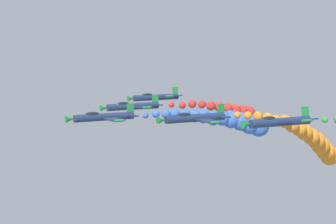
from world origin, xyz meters
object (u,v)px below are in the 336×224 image
object	(u,v)px
airplane_lead	(103,117)
airplane_left_inner	(194,118)
airplane_right_inner	(132,106)
airplane_right_outer	(155,97)
airplane_left_outer	(279,122)

from	to	relation	value
airplane_lead	airplane_left_inner	size ratio (longest dim) A/B	1.00
airplane_right_inner	airplane_left_inner	bearing A→B (deg)	-176.86
airplane_right_inner	airplane_right_outer	bearing A→B (deg)	-41.44
airplane_left_inner	airplane_left_outer	size ratio (longest dim) A/B	1.00
airplane_right_inner	airplane_right_outer	xyz separation A→B (m)	(10.30, -9.09, 0.24)
airplane_lead	airplane_right_outer	distance (m)	26.60
airplane_right_inner	airplane_left_outer	bearing A→B (deg)	-164.97
airplane_right_inner	airplane_lead	bearing A→B (deg)	137.93
airplane_left_inner	airplane_right_inner	world-z (taller)	airplane_left_inner
airplane_left_inner	airplane_right_inner	size ratio (longest dim) A/B	1.00
airplane_left_outer	airplane_right_outer	xyz separation A→B (m)	(39.42, -1.27, -0.28)
airplane_lead	airplane_left_outer	size ratio (longest dim) A/B	1.00
airplane_lead	airplane_right_inner	size ratio (longest dim) A/B	1.00
airplane_left_outer	airplane_right_outer	distance (m)	39.44
airplane_lead	airplane_left_outer	distance (m)	25.57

